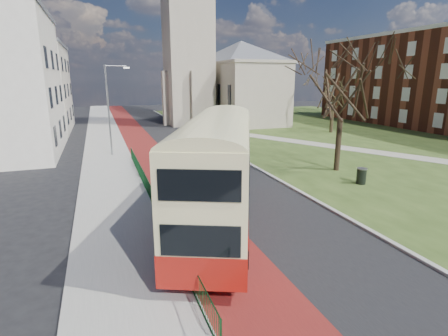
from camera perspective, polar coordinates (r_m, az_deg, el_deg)
name	(u,v)px	position (r m, az deg, el deg)	size (l,w,h in m)	color
ground	(224,223)	(17.53, -0.05, -9.01)	(160.00, 160.00, 0.00)	black
road_carriageway	(172,148)	(36.49, -8.48, 3.29)	(9.00, 120.00, 0.01)	black
bus_lane	(146,150)	(36.07, -12.68, 2.96)	(3.40, 120.00, 0.01)	#591414
pavement_west	(106,152)	(35.82, -18.72, 2.55)	(4.00, 120.00, 0.12)	gray
kerb_west	(127,150)	(35.89, -15.54, 2.83)	(0.25, 120.00, 0.13)	#999993
kerb_east	(209,141)	(39.50, -2.50, 4.37)	(0.25, 80.00, 0.13)	#999993
grass_green	(353,133)	(49.14, 20.35, 5.43)	(40.00, 80.00, 0.04)	#2E4518
footpath	(387,154)	(36.42, 25.07, 2.13)	(2.20, 36.00, 0.03)	#9E998C
pedestrian_railing	(151,195)	(20.34, -11.79, -4.28)	(0.07, 24.00, 1.12)	#0E3D1B
gothic_church	(217,36)	(56.43, -1.14, 20.73)	(16.38, 18.00, 40.00)	gray
street_block_far	(26,88)	(53.84, -29.56, 11.35)	(10.30, 16.30, 11.50)	#BEB3A1
streetlamp	(110,106)	(33.24, -18.13, 9.65)	(2.13, 0.18, 8.00)	gray
bus	(218,168)	(16.23, -1.00, 0.04)	(7.58, 12.45, 5.16)	#A0150E
winter_tree_near	(344,75)	(27.68, 19.00, 14.23)	(9.29, 9.29, 10.38)	black
winter_tree_far	(334,88)	(47.95, 17.54, 12.34)	(7.10, 7.10, 8.24)	#322919
litter_bin	(361,176)	(25.30, 21.51, -1.20)	(0.86, 0.86, 1.09)	black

